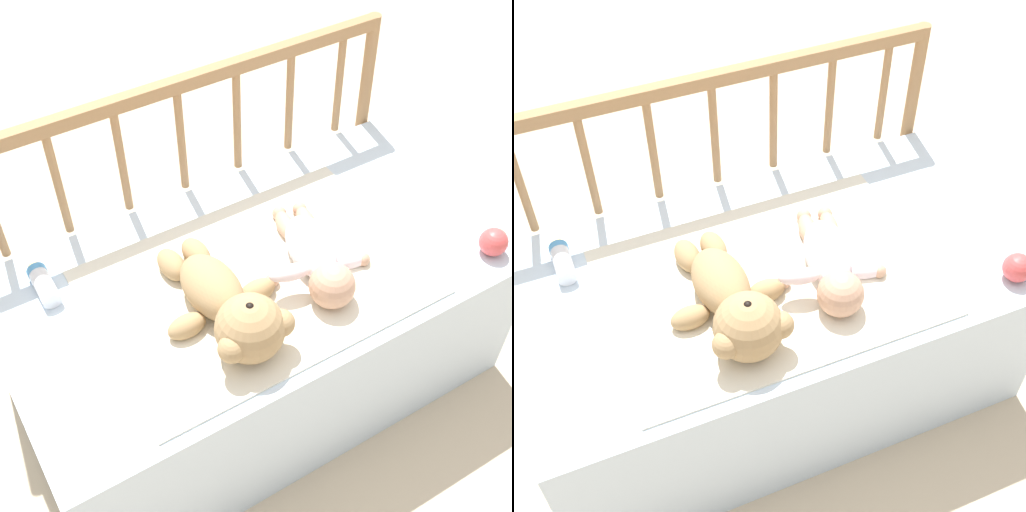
% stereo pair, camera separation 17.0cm
% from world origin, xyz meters
% --- Properties ---
extents(ground_plane, '(12.00, 12.00, 0.00)m').
position_xyz_m(ground_plane, '(0.00, 0.00, 0.00)').
color(ground_plane, '#C6B293').
extents(crib_mattress, '(1.25, 0.69, 0.45)m').
position_xyz_m(crib_mattress, '(0.00, 0.00, 0.23)').
color(crib_mattress, silver).
rests_on(crib_mattress, ground_plane).
extents(crib_rail, '(1.25, 0.04, 0.79)m').
position_xyz_m(crib_rail, '(0.00, 0.37, 0.56)').
color(crib_rail, '#997047').
rests_on(crib_rail, ground_plane).
extents(blanket, '(0.78, 0.54, 0.01)m').
position_xyz_m(blanket, '(-0.02, -0.04, 0.46)').
color(blanket, silver).
rests_on(blanket, crib_mattress).
extents(teddy_bear, '(0.28, 0.43, 0.16)m').
position_xyz_m(teddy_bear, '(-0.13, -0.12, 0.52)').
color(teddy_bear, tan).
rests_on(teddy_bear, crib_mattress).
extents(baby, '(0.29, 0.37, 0.11)m').
position_xyz_m(baby, '(0.13, -0.08, 0.50)').
color(baby, white).
rests_on(baby, crib_mattress).
extents(baby_bottle, '(0.05, 0.14, 0.05)m').
position_xyz_m(baby_bottle, '(-0.46, 0.21, 0.48)').
color(baby_bottle, white).
rests_on(baby_bottle, crib_mattress).
extents(toy_ball, '(0.07, 0.07, 0.07)m').
position_xyz_m(toy_ball, '(0.54, -0.26, 0.49)').
color(toy_ball, '#DB4C4C').
rests_on(toy_ball, crib_mattress).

